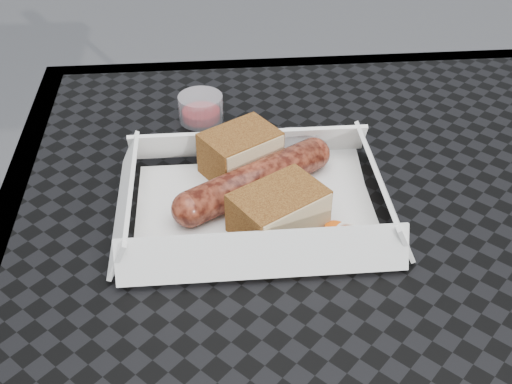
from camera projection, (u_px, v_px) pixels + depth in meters
patio_table at (429, 322)px, 0.59m from camera, size 0.80×0.80×0.74m
food_tray at (255, 209)px, 0.60m from camera, size 0.22×0.15×0.00m
bratwurst at (255, 180)px, 0.60m from camera, size 0.16×0.11×0.03m
bread_near at (240, 152)px, 0.63m from camera, size 0.09×0.08×0.04m
bread_far at (278, 211)px, 0.56m from camera, size 0.09×0.09×0.04m
veg_garnish at (345, 241)px, 0.56m from camera, size 0.03×0.03×0.00m
napkin at (302, 169)px, 0.65m from camera, size 0.13×0.13×0.00m
condiment_cup_sauce at (201, 108)px, 0.72m from camera, size 0.05×0.05×0.03m
condiment_cup_empty at (294, 153)px, 0.65m from camera, size 0.05×0.05×0.03m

